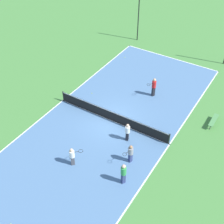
# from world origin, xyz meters

# --- Properties ---
(ground_plane) EXTENTS (80.00, 80.00, 0.00)m
(ground_plane) POSITION_xyz_m (0.00, 0.00, 0.00)
(ground_plane) COLOR #47843D
(court_surface) EXTENTS (10.04, 23.32, 0.02)m
(court_surface) POSITION_xyz_m (0.00, 0.00, 0.01)
(court_surface) COLOR #4C729E
(court_surface) RESTS_ON ground_plane
(tennis_net) EXTENTS (9.84, 0.10, 0.96)m
(tennis_net) POSITION_xyz_m (0.00, 0.00, 0.51)
(tennis_net) COLOR black
(tennis_net) RESTS_ON court_surface
(bench) EXTENTS (0.36, 1.67, 0.45)m
(bench) POSITION_xyz_m (6.93, 3.83, 0.39)
(bench) COLOR #4C8C4C
(bench) RESTS_ON ground_plane
(player_baseline_gray) EXTENTS (0.53, 0.98, 1.51)m
(player_baseline_gray) POSITION_xyz_m (3.31, -2.95, 0.88)
(player_baseline_gray) COLOR navy
(player_baseline_gray) RESTS_ON court_surface
(player_coach_red) EXTENTS (0.72, 0.98, 1.76)m
(player_coach_red) POSITION_xyz_m (1.28, 4.72, 1.04)
(player_coach_red) COLOR black
(player_coach_red) RESTS_ON court_surface
(player_far_green) EXTENTS (0.48, 0.48, 1.68)m
(player_far_green) POSITION_xyz_m (3.81, -4.74, 0.98)
(player_far_green) COLOR navy
(player_far_green) RESTS_ON court_surface
(player_near_white) EXTENTS (0.45, 0.45, 1.53)m
(player_near_white) POSITION_xyz_m (2.09, -1.24, 0.89)
(player_near_white) COLOR black
(player_near_white) RESTS_ON court_surface
(player_far_white) EXTENTS (0.89, 0.90, 1.50)m
(player_far_white) POSITION_xyz_m (0.13, -5.23, 0.87)
(player_far_white) COLOR #4C4C51
(player_far_white) RESTS_ON court_surface
(tennis_ball_near_net) EXTENTS (0.07, 0.07, 0.07)m
(tennis_ball_near_net) POSITION_xyz_m (-4.10, 9.08, 0.06)
(tennis_ball_near_net) COLOR #CCE033
(tennis_ball_near_net) RESTS_ON court_surface
(tennis_ball_right_alley) EXTENTS (0.07, 0.07, 0.07)m
(tennis_ball_right_alley) POSITION_xyz_m (-0.16, -10.73, 0.06)
(tennis_ball_right_alley) COLOR #CCE033
(tennis_ball_right_alley) RESTS_ON court_surface
(tennis_ball_far_baseline) EXTENTS (0.07, 0.07, 0.07)m
(tennis_ball_far_baseline) POSITION_xyz_m (-3.42, 2.12, 0.06)
(tennis_ball_far_baseline) COLOR #CCE033
(tennis_ball_far_baseline) RESTS_ON court_surface
(fence_post_back_left) EXTENTS (0.12, 0.12, 5.23)m
(fence_post_back_left) POSITION_xyz_m (-4.95, 13.37, 2.61)
(fence_post_back_left) COLOR black
(fence_post_back_left) RESTS_ON ground_plane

